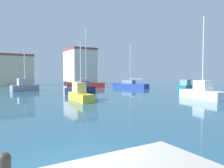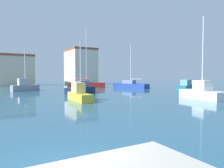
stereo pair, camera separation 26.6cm
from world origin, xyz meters
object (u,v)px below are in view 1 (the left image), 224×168
at_px(motorboat_yellow_near_pier, 80,94).
at_px(sailboat_navy_behind_lamppost, 81,89).
at_px(sailboat_grey_center_channel, 24,86).
at_px(sailboat_blue_inner_mooring, 130,85).
at_px(sailboat_white_far_right, 203,92).
at_px(sailboat_red_mid_harbor, 85,84).
at_px(motorboat_teal_distant_east, 186,86).

distance_m(motorboat_yellow_near_pier, sailboat_navy_behind_lamppost, 7.66).
relative_size(sailboat_grey_center_channel, sailboat_blue_inner_mooring, 0.81).
relative_size(sailboat_grey_center_channel, sailboat_white_far_right, 0.77).
height_order(sailboat_grey_center_channel, sailboat_blue_inner_mooring, sailboat_blue_inner_mooring).
xyz_separation_m(motorboat_yellow_near_pier, sailboat_blue_inner_mooring, (15.85, 13.82, -0.09)).
height_order(sailboat_grey_center_channel, sailboat_white_far_right, sailboat_white_far_right).
xyz_separation_m(sailboat_blue_inner_mooring, sailboat_navy_behind_lamppost, (-12.90, -6.74, 0.10)).
bearing_deg(motorboat_yellow_near_pier, sailboat_red_mid_harbor, 65.56).
bearing_deg(sailboat_blue_inner_mooring, sailboat_red_mid_harbor, 143.87).
distance_m(sailboat_grey_center_channel, sailboat_red_mid_harbor, 12.19).
xyz_separation_m(sailboat_red_mid_harbor, sailboat_navy_behind_lamppost, (-5.72, -11.99, -0.01)).
bearing_deg(sailboat_navy_behind_lamppost, sailboat_red_mid_harbor, 64.48).
bearing_deg(motorboat_teal_distant_east, sailboat_blue_inner_mooring, 123.40).
bearing_deg(motorboat_yellow_near_pier, sailboat_blue_inner_mooring, 41.09).
bearing_deg(sailboat_white_far_right, motorboat_yellow_near_pier, 157.27).
distance_m(sailboat_blue_inner_mooring, sailboat_red_mid_harbor, 8.89).
relative_size(motorboat_yellow_near_pier, sailboat_navy_behind_lamppost, 0.63).
relative_size(sailboat_grey_center_channel, motorboat_yellow_near_pier, 1.52).
bearing_deg(motorboat_teal_distant_east, motorboat_yellow_near_pier, -166.75).
distance_m(sailboat_red_mid_harbor, sailboat_white_far_right, 24.40).
distance_m(sailboat_red_mid_harbor, sailboat_navy_behind_lamppost, 13.28).
height_order(sailboat_navy_behind_lamppost, sailboat_white_far_right, sailboat_white_far_right).
distance_m(sailboat_grey_center_channel, sailboat_blue_inner_mooring, 19.06).
distance_m(motorboat_yellow_near_pier, sailboat_white_far_right, 13.17).
xyz_separation_m(sailboat_red_mid_harbor, sailboat_white_far_right, (3.48, -24.15, 0.03)).
relative_size(motorboat_teal_distant_east, sailboat_red_mid_harbor, 0.50).
height_order(sailboat_grey_center_channel, sailboat_navy_behind_lamppost, sailboat_navy_behind_lamppost).
height_order(motorboat_yellow_near_pier, sailboat_white_far_right, sailboat_white_far_right).
bearing_deg(sailboat_blue_inner_mooring, sailboat_white_far_right, -101.07).
bearing_deg(motorboat_yellow_near_pier, motorboat_teal_distant_east, 13.25).
height_order(sailboat_grey_center_channel, motorboat_teal_distant_east, sailboat_grey_center_channel).
relative_size(sailboat_blue_inner_mooring, motorboat_teal_distant_east, 1.43).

